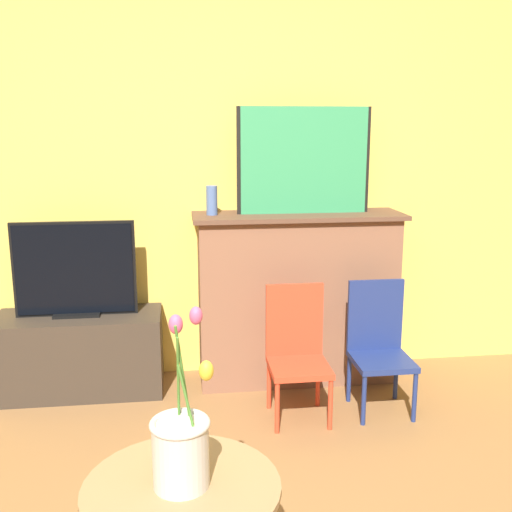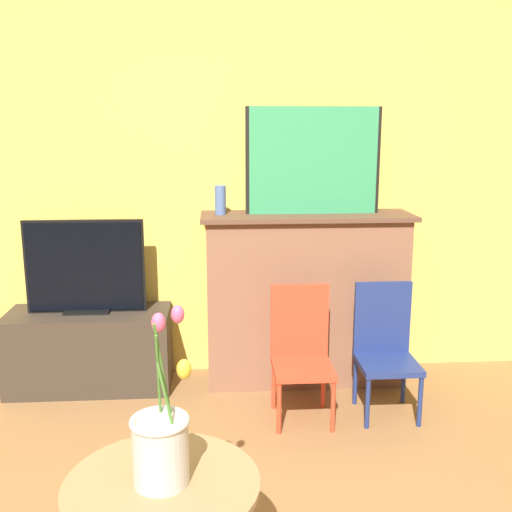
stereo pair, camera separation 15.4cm
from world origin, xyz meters
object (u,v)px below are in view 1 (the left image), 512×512
at_px(painting, 304,161).
at_px(chair_red, 297,348).
at_px(tv_monitor, 75,270).
at_px(chair_blue, 379,342).
at_px(vase_tulips, 181,445).

relative_size(painting, chair_red, 1.11).
distance_m(tv_monitor, chair_blue, 1.69).
bearing_deg(chair_blue, painting, 126.96).
relative_size(painting, tv_monitor, 1.14).
bearing_deg(chair_red, vase_tulips, -114.76).
xyz_separation_m(painting, tv_monitor, (-1.27, -0.04, -0.58)).
bearing_deg(painting, vase_tulips, -112.16).
height_order(painting, chair_blue, painting).
bearing_deg(tv_monitor, chair_blue, -13.99).
height_order(chair_red, vase_tulips, vase_tulips).
bearing_deg(chair_red, chair_blue, 3.26).
distance_m(painting, chair_blue, 1.07).
bearing_deg(tv_monitor, chair_red, -20.14).
bearing_deg(chair_blue, vase_tulips, -128.35).
relative_size(tv_monitor, vase_tulips, 1.29).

